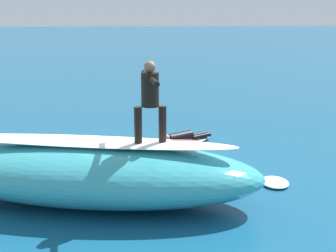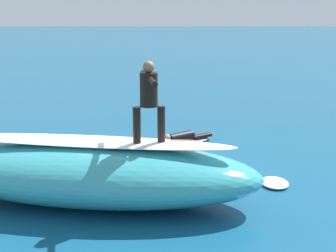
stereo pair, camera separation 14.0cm
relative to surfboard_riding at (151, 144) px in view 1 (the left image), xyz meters
The scene contains 8 objects.
ground_plane 2.47m from the surfboard_riding, 76.40° to the right, with size 120.00×120.00×0.00m, color #145175.
wave_crest 1.40m from the surfboard_riding, ahead, with size 7.05×2.50×1.25m, color teal.
wave_foam_lip 1.23m from the surfboard_riding, ahead, with size 5.99×0.87×0.08m, color white.
surfboard_riding is the anchor object (origin of this frame).
surfer_riding 0.98m from the surfboard_riding, 100.62° to the left, with size 0.64×1.53×1.63m.
surfboard_paddling 4.60m from the surfboard_riding, 100.69° to the right, with size 2.17×0.52×0.09m, color silver.
surfer_paddling 4.64m from the surfboard_riding, 101.79° to the right, with size 1.44×1.11×0.30m.
foam_patch_mid 3.26m from the surfboard_riding, 158.78° to the right, with size 0.82×0.62×0.10m, color white.
Camera 1 is at (-0.57, 11.97, 4.18)m, focal length 55.40 mm.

